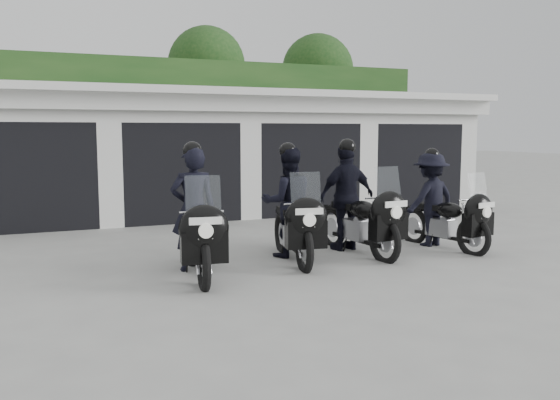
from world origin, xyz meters
name	(u,v)px	position (x,y,z in m)	size (l,w,h in m)	color
ground	(281,281)	(0.00, 0.00, 0.00)	(80.00, 80.00, 0.00)	#9A9A95
garage_block	(159,154)	(0.00, 8.06, 1.42)	(16.40, 6.80, 2.96)	silver
background_vegetation	(140,108)	(0.37, 12.92, 2.77)	(20.00, 3.90, 5.80)	#173B15
police_bike_a	(196,221)	(-0.97, 0.77, 0.77)	(0.85, 2.22, 1.94)	black
police_bike_b	(291,209)	(0.68, 1.24, 0.80)	(1.01, 2.17, 1.90)	black
police_bike_c	(353,203)	(1.87, 1.35, 0.83)	(1.11, 2.25, 1.96)	black
police_bike_d	(437,204)	(3.44, 1.14, 0.76)	(1.15, 2.04, 1.78)	black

